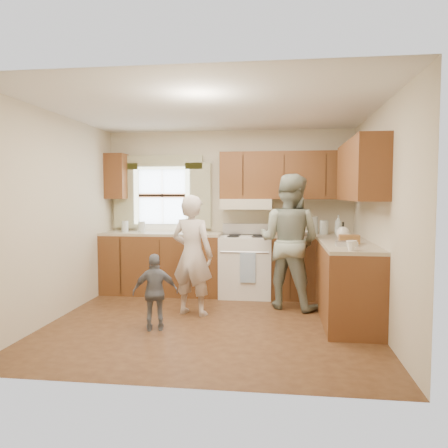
# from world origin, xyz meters

# --- Properties ---
(room) EXTENTS (3.80, 3.80, 3.80)m
(room) POSITION_xyz_m (0.00, 0.00, 1.25)
(room) COLOR #412514
(room) RESTS_ON ground
(kitchen_fixtures) EXTENTS (3.80, 2.25, 2.15)m
(kitchen_fixtures) POSITION_xyz_m (0.61, 1.08, 0.84)
(kitchen_fixtures) COLOR #43240E
(kitchen_fixtures) RESTS_ON ground
(stove) EXTENTS (0.76, 0.67, 1.07)m
(stove) POSITION_xyz_m (0.30, 1.44, 0.47)
(stove) COLOR silver
(stove) RESTS_ON ground
(woman_left) EXTENTS (0.63, 0.50, 1.52)m
(woman_left) POSITION_xyz_m (-0.30, 0.34, 0.76)
(woman_left) COLOR beige
(woman_left) RESTS_ON ground
(woman_right) EXTENTS (1.07, 0.97, 1.79)m
(woman_right) POSITION_xyz_m (0.92, 0.85, 0.89)
(woman_right) COLOR #243D32
(woman_right) RESTS_ON ground
(child) EXTENTS (0.54, 0.33, 0.86)m
(child) POSITION_xyz_m (-0.58, -0.34, 0.43)
(child) COLOR slate
(child) RESTS_ON ground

